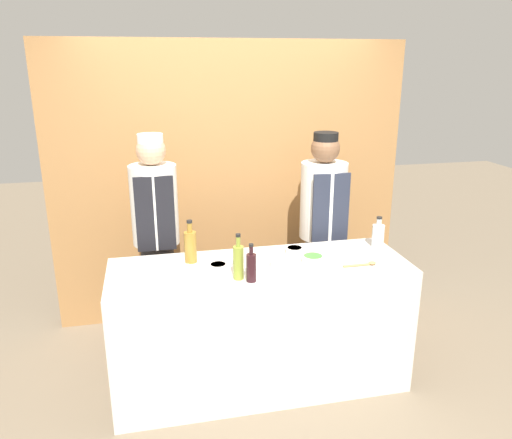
{
  "coord_description": "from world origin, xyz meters",
  "views": [
    {
      "loc": [
        -0.69,
        -3.02,
        2.23
      ],
      "look_at": [
        0.0,
        0.14,
        1.2
      ],
      "focal_mm": 35.0,
      "sensor_mm": 36.0,
      "label": 1
    }
  ],
  "objects_px": {
    "chef_right": "(322,227)",
    "cutting_board": "(163,275)",
    "sauce_bowl_brown": "(295,250)",
    "sauce_bowl_green": "(313,258)",
    "bottle_wine": "(251,267)",
    "chef_left": "(156,237)",
    "sauce_bowl_orange": "(218,267)",
    "wooden_spoon": "(364,264)",
    "bottle_oil": "(238,261)",
    "bottle_clear": "(378,235)",
    "bottle_vinegar": "(190,246)",
    "sauce_bowl_yellow": "(280,263)"
  },
  "relations": [
    {
      "from": "sauce_bowl_green",
      "to": "bottle_wine",
      "type": "bearing_deg",
      "value": -156.01
    },
    {
      "from": "sauce_bowl_green",
      "to": "cutting_board",
      "type": "height_order",
      "value": "sauce_bowl_green"
    },
    {
      "from": "bottle_wine",
      "to": "bottle_oil",
      "type": "distance_m",
      "value": 0.09
    },
    {
      "from": "bottle_oil",
      "to": "chef_right",
      "type": "relative_size",
      "value": 0.18
    },
    {
      "from": "bottle_wine",
      "to": "chef_left",
      "type": "relative_size",
      "value": 0.14
    },
    {
      "from": "chef_right",
      "to": "bottle_wine",
      "type": "bearing_deg",
      "value": -131.47
    },
    {
      "from": "sauce_bowl_brown",
      "to": "sauce_bowl_yellow",
      "type": "relative_size",
      "value": 0.98
    },
    {
      "from": "sauce_bowl_yellow",
      "to": "bottle_vinegar",
      "type": "bearing_deg",
      "value": 159.76
    },
    {
      "from": "sauce_bowl_yellow",
      "to": "chef_right",
      "type": "xyz_separation_m",
      "value": [
        0.55,
        0.7,
        -0.02
      ]
    },
    {
      "from": "bottle_wine",
      "to": "bottle_vinegar",
      "type": "bearing_deg",
      "value": 130.68
    },
    {
      "from": "cutting_board",
      "to": "wooden_spoon",
      "type": "xyz_separation_m",
      "value": [
        1.32,
        -0.11,
        0.0
      ]
    },
    {
      "from": "bottle_wine",
      "to": "chef_right",
      "type": "height_order",
      "value": "chef_right"
    },
    {
      "from": "cutting_board",
      "to": "bottle_oil",
      "type": "distance_m",
      "value": 0.5
    },
    {
      "from": "sauce_bowl_orange",
      "to": "chef_left",
      "type": "height_order",
      "value": "chef_left"
    },
    {
      "from": "bottle_oil",
      "to": "bottle_clear",
      "type": "distance_m",
      "value": 1.16
    },
    {
      "from": "sauce_bowl_brown",
      "to": "bottle_clear",
      "type": "height_order",
      "value": "bottle_clear"
    },
    {
      "from": "sauce_bowl_brown",
      "to": "sauce_bowl_green",
      "type": "relative_size",
      "value": 0.81
    },
    {
      "from": "bottle_vinegar",
      "to": "chef_right",
      "type": "distance_m",
      "value": 1.23
    },
    {
      "from": "bottle_oil",
      "to": "bottle_vinegar",
      "type": "bearing_deg",
      "value": 128.34
    },
    {
      "from": "sauce_bowl_brown",
      "to": "chef_right",
      "type": "distance_m",
      "value": 0.62
    },
    {
      "from": "wooden_spoon",
      "to": "sauce_bowl_yellow",
      "type": "bearing_deg",
      "value": 169.14
    },
    {
      "from": "chef_right",
      "to": "cutting_board",
      "type": "bearing_deg",
      "value": -152.17
    },
    {
      "from": "wooden_spoon",
      "to": "chef_left",
      "type": "bearing_deg",
      "value": 149.06
    },
    {
      "from": "bottle_wine",
      "to": "wooden_spoon",
      "type": "bearing_deg",
      "value": 5.59
    },
    {
      "from": "sauce_bowl_green",
      "to": "wooden_spoon",
      "type": "relative_size",
      "value": 0.66
    },
    {
      "from": "wooden_spoon",
      "to": "sauce_bowl_brown",
      "type": "bearing_deg",
      "value": 140.22
    },
    {
      "from": "bottle_vinegar",
      "to": "chef_left",
      "type": "height_order",
      "value": "chef_left"
    },
    {
      "from": "sauce_bowl_brown",
      "to": "cutting_board",
      "type": "distance_m",
      "value": 0.96
    },
    {
      "from": "bottle_wine",
      "to": "bottle_oil",
      "type": "relative_size",
      "value": 0.83
    },
    {
      "from": "sauce_bowl_green",
      "to": "bottle_clear",
      "type": "xyz_separation_m",
      "value": [
        0.56,
        0.18,
        0.06
      ]
    },
    {
      "from": "bottle_clear",
      "to": "sauce_bowl_brown",
      "type": "bearing_deg",
      "value": 179.3
    },
    {
      "from": "bottle_vinegar",
      "to": "chef_left",
      "type": "relative_size",
      "value": 0.17
    },
    {
      "from": "bottle_clear",
      "to": "chef_left",
      "type": "bearing_deg",
      "value": 162.86
    },
    {
      "from": "sauce_bowl_green",
      "to": "sauce_bowl_yellow",
      "type": "xyz_separation_m",
      "value": [
        -0.24,
        -0.03,
        -0.0
      ]
    },
    {
      "from": "sauce_bowl_orange",
      "to": "bottle_wine",
      "type": "bearing_deg",
      "value": -45.74
    },
    {
      "from": "cutting_board",
      "to": "bottle_clear",
      "type": "xyz_separation_m",
      "value": [
        1.57,
        0.2,
        0.08
      ]
    },
    {
      "from": "sauce_bowl_orange",
      "to": "chef_right",
      "type": "distance_m",
      "value": 1.19
    },
    {
      "from": "sauce_bowl_brown",
      "to": "sauce_bowl_green",
      "type": "height_order",
      "value": "sauce_bowl_green"
    },
    {
      "from": "bottle_wine",
      "to": "bottle_clear",
      "type": "xyz_separation_m",
      "value": [
        1.04,
        0.39,
        -0.01
      ]
    },
    {
      "from": "cutting_board",
      "to": "bottle_vinegar",
      "type": "relative_size",
      "value": 1.19
    },
    {
      "from": "bottle_wine",
      "to": "bottle_clear",
      "type": "distance_m",
      "value": 1.11
    },
    {
      "from": "bottle_wine",
      "to": "chef_right",
      "type": "xyz_separation_m",
      "value": [
        0.78,
        0.88,
        -0.09
      ]
    },
    {
      "from": "chef_left",
      "to": "sauce_bowl_brown",
      "type": "bearing_deg",
      "value": -26.79
    },
    {
      "from": "bottle_oil",
      "to": "chef_left",
      "type": "relative_size",
      "value": 0.17
    },
    {
      "from": "bottle_wine",
      "to": "sauce_bowl_brown",
      "type": "bearing_deg",
      "value": 45.03
    },
    {
      "from": "sauce_bowl_brown",
      "to": "bottle_vinegar",
      "type": "relative_size",
      "value": 0.42
    },
    {
      "from": "bottle_vinegar",
      "to": "wooden_spoon",
      "type": "relative_size",
      "value": 1.27
    },
    {
      "from": "sauce_bowl_green",
      "to": "chef_right",
      "type": "distance_m",
      "value": 0.74
    },
    {
      "from": "bottle_oil",
      "to": "wooden_spoon",
      "type": "distance_m",
      "value": 0.87
    },
    {
      "from": "sauce_bowl_yellow",
      "to": "chef_right",
      "type": "height_order",
      "value": "chef_right"
    }
  ]
}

